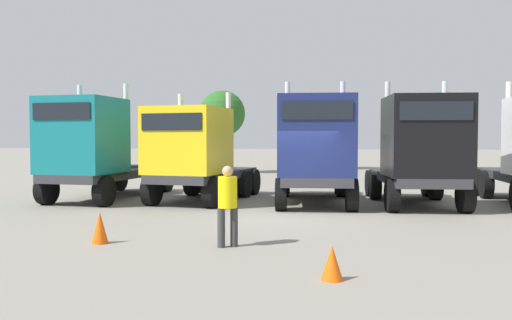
{
  "coord_description": "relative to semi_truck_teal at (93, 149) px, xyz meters",
  "views": [
    {
      "loc": [
        1.67,
        -14.98,
        2.27
      ],
      "look_at": [
        -1.86,
        4.02,
        1.48
      ],
      "focal_mm": 36.68,
      "sensor_mm": 36.0,
      "label": 1
    }
  ],
  "objects": [
    {
      "name": "oak_far_left",
      "position": [
        0.75,
        15.92,
        1.97
      ],
      "size": [
        3.01,
        3.01,
        5.42
      ],
      "color": "#4C3823",
      "rests_on": "ground"
    },
    {
      "name": "traffic_cone_mid",
      "position": [
        8.87,
        -9.01,
        -1.63
      ],
      "size": [
        0.36,
        0.36,
        0.56
      ],
      "primitive_type": "cone",
      "color": "#F2590C",
      "rests_on": "ground"
    },
    {
      "name": "semi_truck_black",
      "position": [
        11.37,
        0.32,
        -0.02
      ],
      "size": [
        3.14,
        5.98,
        4.21
      ],
      "rotation": [
        0.0,
        0.0,
        -1.46
      ],
      "color": "#333338",
      "rests_on": "ground"
    },
    {
      "name": "ground",
      "position": [
        7.52,
        -2.39,
        -1.91
      ],
      "size": [
        200.0,
        200.0,
        0.0
      ],
      "primitive_type": "plane",
      "color": "gray"
    },
    {
      "name": "traffic_cone_near",
      "position": [
        3.82,
        -6.95,
        -1.56
      ],
      "size": [
        0.36,
        0.36,
        0.7
      ],
      "primitive_type": "cone",
      "color": "#F2590C",
      "rests_on": "ground"
    },
    {
      "name": "oak_far_centre",
      "position": [
        6.58,
        21.54,
        1.85
      ],
      "size": [
        3.33,
        3.33,
        5.45
      ],
      "color": "#4C3823",
      "rests_on": "ground"
    },
    {
      "name": "semi_truck_teal",
      "position": [
        0.0,
        0.0,
        0.0
      ],
      "size": [
        2.9,
        6.41,
        4.28
      ],
      "rotation": [
        0.0,
        0.0,
        -1.63
      ],
      "color": "#333338",
      "rests_on": "ground"
    },
    {
      "name": "oak_far_right",
      "position": [
        14.9,
        18.46,
        1.7
      ],
      "size": [
        3.43,
        3.43,
        5.34
      ],
      "color": "#4C3823",
      "rests_on": "ground"
    },
    {
      "name": "semi_truck_navy",
      "position": [
        7.95,
        0.16,
        -0.02
      ],
      "size": [
        3.16,
        6.64,
        4.23
      ],
      "rotation": [
        0.0,
        0.0,
        -1.47
      ],
      "color": "#333338",
      "rests_on": "ground"
    },
    {
      "name": "semi_truck_yellow",
      "position": [
        3.71,
        0.29,
        -0.14
      ],
      "size": [
        3.17,
        5.9,
        3.93
      ],
      "rotation": [
        0.0,
        0.0,
        -1.69
      ],
      "color": "#333338",
      "rests_on": "ground"
    },
    {
      "name": "visitor_in_hivis",
      "position": [
        6.62,
        -6.8,
        -0.93
      ],
      "size": [
        0.55,
        0.55,
        1.7
      ],
      "rotation": [
        0.0,
        0.0,
        2.11
      ],
      "color": "#373737",
      "rests_on": "ground"
    }
  ]
}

